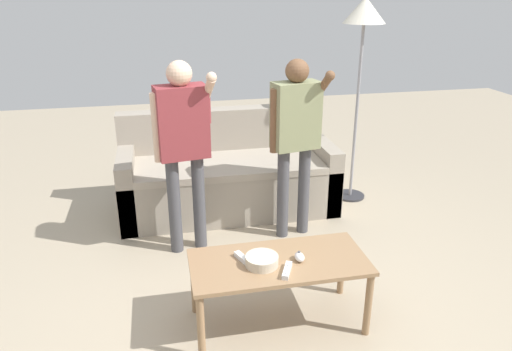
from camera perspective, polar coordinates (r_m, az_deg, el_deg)
name	(u,v)px	position (r m, az deg, el deg)	size (l,w,h in m)	color
ground_plane	(265,311)	(3.22, 1.13, -15.86)	(12.00, 12.00, 0.00)	tan
couch	(227,176)	(4.45, -3.42, -0.04)	(1.93, 0.83, 0.88)	#9E9384
coffee_table	(279,269)	(2.91, 2.73, -11.02)	(1.05, 0.49, 0.45)	#997551
snack_bowl	(262,261)	(2.82, 0.70, -10.09)	(0.19, 0.19, 0.06)	beige
game_remote_nunchuk	(300,257)	(2.88, 5.20, -9.63)	(0.06, 0.09, 0.05)	white
floor_lamp	(364,24)	(4.45, 12.70, 17.15)	(0.37, 0.37, 1.87)	#2D2D33
player_left	(183,137)	(3.54, -8.68, 4.60)	(0.46, 0.30, 1.48)	#47474C
player_right	(296,129)	(3.75, 4.73, 5.52)	(0.46, 0.30, 1.45)	#47474C
game_remote_wand_near	(243,259)	(2.87, -1.54, -9.86)	(0.09, 0.16, 0.03)	white
game_remote_wand_far	(287,271)	(2.76, 3.72, -11.22)	(0.10, 0.16, 0.03)	white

